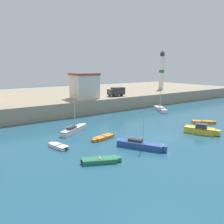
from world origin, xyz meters
name	(u,v)px	position (x,y,z in m)	size (l,w,h in m)	color
ground_plane	(161,137)	(0.00, 0.00, 0.00)	(200.00, 200.00, 0.00)	#235670
quay_seawall	(62,97)	(0.00, 40.07, 1.54)	(120.00, 40.00, 3.08)	gray
dinghy_white_0	(59,146)	(-14.35, 4.55, 0.23)	(1.95, 3.53, 0.48)	white
sailboat_white_1	(160,109)	(14.92, 14.41, 0.48)	(4.02, 6.56, 4.70)	white
sailboat_blue_2	(140,144)	(-5.54, -1.47, 0.49)	(4.25, 6.08, 4.46)	#284C9E
sailboat_white_3	(74,129)	(-9.76, 9.83, 0.47)	(5.89, 4.13, 5.34)	white
dinghy_green_4	(101,160)	(-12.12, -2.40, 0.29)	(4.29, 2.60, 0.60)	#237A4C
dinghy_orange_5	(203,122)	(12.83, 1.58, 0.27)	(3.92, 3.53, 0.56)	orange
motorboat_yellow_6	(201,130)	(6.74, -2.01, 0.60)	(3.59, 5.34, 2.48)	yellow
dinghy_orange_7	(103,137)	(-7.56, 4.41, 0.23)	(3.96, 1.95, 0.49)	orange
lighthouse	(162,70)	(32.00, 30.65, 9.29)	(1.68, 1.68, 12.81)	silver
harbor_shed_near_wharf	(84,86)	(0.00, 25.00, 6.06)	(5.62, 5.85, 5.92)	silver
truck_on_quay	(116,91)	(8.39, 23.68, 4.30)	(4.31, 2.20, 2.20)	#333338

